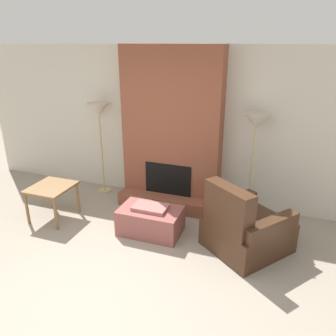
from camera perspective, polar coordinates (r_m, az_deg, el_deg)
The scene contains 8 objects.
ground_plane at distance 3.93m, azimuth -12.42°, elevation -21.37°, with size 24.00×24.00×0.00m, color gray.
wall_back at distance 5.57m, azimuth 1.45°, elevation 7.38°, with size 7.71×0.06×2.60m, color beige.
fireplace at distance 5.37m, azimuth 0.62°, elevation 6.04°, with size 1.62×0.67×2.60m.
ottoman at distance 4.83m, azimuth -3.06°, elevation -9.05°, with size 0.89×0.55×0.43m.
armchair at distance 4.52m, azimuth 12.99°, elevation -10.55°, with size 1.29×1.30×1.00m.
side_table at distance 5.39m, azimuth -19.62°, elevation -3.74°, with size 0.60×0.65×0.55m.
floor_lamp_left at distance 5.85m, azimuth -11.98°, elevation 9.21°, with size 0.39×0.39×1.65m.
floor_lamp_right at distance 5.02m, azimuth 15.04°, elevation 7.12°, with size 0.39×0.39×1.66m.
Camera 1 is at (1.69, -2.39, 2.63)m, focal length 35.00 mm.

